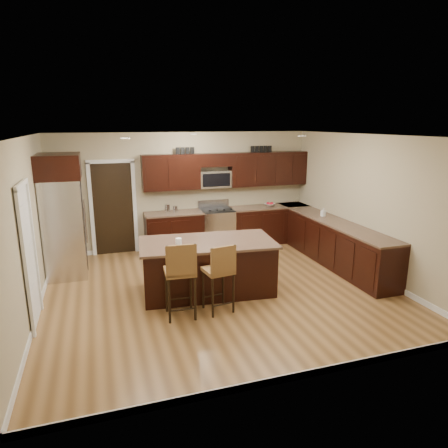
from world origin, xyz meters
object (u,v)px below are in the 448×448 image
object	(u,v)px
range	(217,228)
island	(208,268)
stool_left	(180,272)
refrigerator	(63,215)
stool_mid	(220,270)

from	to	relation	value
range	island	bearing A→B (deg)	-110.37
range	stool_left	size ratio (longest dim) A/B	0.92
stool_left	refrigerator	world-z (taller)	refrigerator
range	stool_mid	xyz separation A→B (m)	(-0.94, -3.28, 0.23)
stool_mid	refrigerator	size ratio (longest dim) A/B	0.48
range	refrigerator	bearing A→B (deg)	-166.46
stool_left	stool_mid	distance (m)	0.62
stool_left	stool_mid	world-z (taller)	stool_left
stool_left	stool_mid	xyz separation A→B (m)	(0.62, 0.01, -0.06)
stool_mid	refrigerator	bearing A→B (deg)	124.59
range	refrigerator	size ratio (longest dim) A/B	0.47
range	stool_mid	world-z (taller)	stool_mid
island	stool_mid	distance (m)	0.89
stool_left	stool_mid	bearing A→B (deg)	4.08
stool_mid	refrigerator	world-z (taller)	refrigerator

